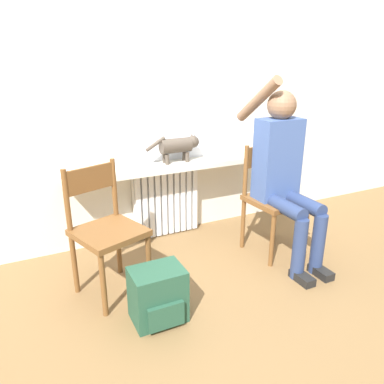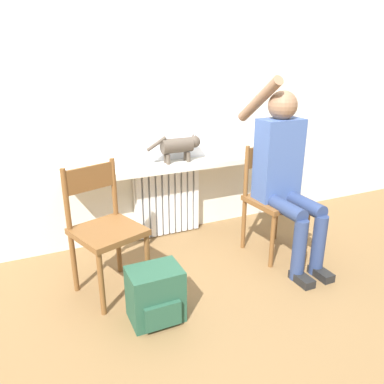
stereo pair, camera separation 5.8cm
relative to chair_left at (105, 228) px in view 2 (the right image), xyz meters
name	(u,v)px [view 2 (the right image)]	position (x,y,z in m)	size (l,w,h in m)	color
ground_plane	(230,302)	(0.70, -0.50, -0.47)	(12.00, 12.00, 0.00)	brown
wall_with_window	(161,83)	(0.70, 0.73, 0.88)	(7.00, 0.06, 2.70)	silver
radiator	(167,201)	(0.70, 0.65, -0.15)	(0.60, 0.08, 0.64)	white
windowsill	(170,167)	(0.70, 0.58, 0.19)	(1.78, 0.25, 0.05)	silver
window_glass	(163,103)	(0.70, 0.70, 0.72)	(1.71, 0.01, 1.00)	white
chair_left	(105,228)	(0.00, 0.00, 0.00)	(0.52, 0.52, 0.89)	brown
chair_right	(273,197)	(1.37, 0.00, 0.00)	(0.45, 0.45, 0.89)	brown
person	(285,169)	(1.38, -0.10, 0.27)	(0.36, 0.98, 1.43)	navy
cat	(180,145)	(0.80, 0.59, 0.36)	(0.49, 0.12, 0.24)	#4C4238
backpack	(156,295)	(0.19, -0.45, -0.30)	(0.32, 0.27, 0.35)	#234C38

